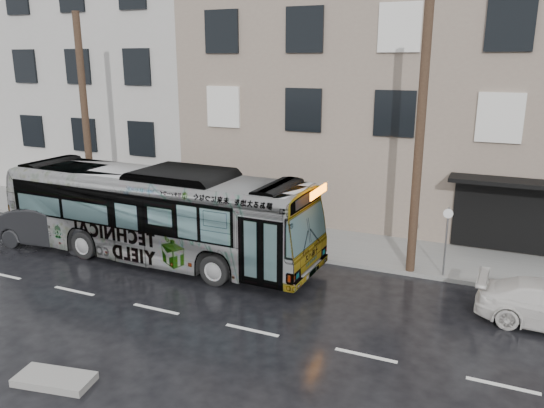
{
  "coord_description": "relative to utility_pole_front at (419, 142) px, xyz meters",
  "views": [
    {
      "loc": [
        9.03,
        -14.36,
        7.23
      ],
      "look_at": [
        1.6,
        2.5,
        2.2
      ],
      "focal_mm": 35.0,
      "sensor_mm": 36.0,
      "label": 1
    }
  ],
  "objects": [
    {
      "name": "ground",
      "position": [
        -6.5,
        -3.3,
        -4.65
      ],
      "size": [
        120.0,
        120.0,
        0.0
      ],
      "primitive_type": "plane",
      "color": "black",
      "rests_on": "ground"
    },
    {
      "name": "sidewalk",
      "position": [
        -6.5,
        1.6,
        -4.58
      ],
      "size": [
        90.0,
        3.6,
        0.15
      ],
      "primitive_type": "cube",
      "color": "gray",
      "rests_on": "ground"
    },
    {
      "name": "building_taupe",
      "position": [
        -1.5,
        9.4,
        0.85
      ],
      "size": [
        20.0,
        12.0,
        11.0
      ],
      "primitive_type": "cube",
      "color": "gray",
      "rests_on": "ground"
    },
    {
      "name": "building_grey",
      "position": [
        -24.5,
        10.9,
        3.35
      ],
      "size": [
        26.0,
        15.0,
        16.0
      ],
      "primitive_type": "cube",
      "color": "#A9A59F",
      "rests_on": "ground"
    },
    {
      "name": "utility_pole_front",
      "position": [
        0.0,
        0.0,
        0.0
      ],
      "size": [
        0.3,
        0.3,
        9.0
      ],
      "primitive_type": "cylinder",
      "color": "#443022",
      "rests_on": "sidewalk"
    },
    {
      "name": "utility_pole_rear",
      "position": [
        -14.0,
        0.0,
        0.0
      ],
      "size": [
        0.3,
        0.3,
        9.0
      ],
      "primitive_type": "cylinder",
      "color": "#443022",
      "rests_on": "sidewalk"
    },
    {
      "name": "sign_post",
      "position": [
        1.1,
        0.0,
        -3.3
      ],
      "size": [
        0.06,
        0.06,
        2.4
      ],
      "primitive_type": "cylinder",
      "color": "slate",
      "rests_on": "sidewalk"
    },
    {
      "name": "bus",
      "position": [
        -8.99,
        -2.17,
        -2.91
      ],
      "size": [
        12.55,
        3.29,
        3.47
      ],
      "primitive_type": "imported",
      "rotation": [
        0.0,
        0.0,
        1.54
      ],
      "color": "#B2B2B2",
      "rests_on": "ground"
    },
    {
      "name": "dark_sedan",
      "position": [
        -13.53,
        -2.7,
        -3.82
      ],
      "size": [
        5.21,
        2.4,
        1.66
      ],
      "primitive_type": "imported",
      "rotation": [
        0.0,
        0.0,
        1.7
      ],
      "color": "black",
      "rests_on": "ground"
    },
    {
      "name": "slush_pile",
      "position": [
        -6.41,
        -9.86,
        -4.56
      ],
      "size": [
        1.91,
        1.11,
        0.18
      ],
      "primitive_type": "cube",
      "rotation": [
        0.0,
        0.0,
        0.18
      ],
      "color": "gray",
      "rests_on": "ground"
    }
  ]
}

